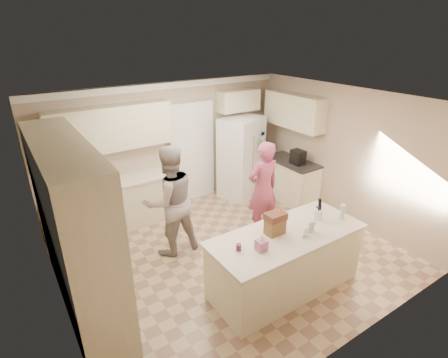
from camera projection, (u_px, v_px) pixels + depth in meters
floor at (230, 255)px, 5.97m from camera, size 5.20×4.60×0.02m
ceiling at (232, 101)px, 4.93m from camera, size 5.20×4.60×0.02m
wall_back at (168, 146)px, 7.21m from camera, size 5.20×0.02×2.60m
wall_front at (355, 260)px, 3.68m from camera, size 5.20×0.02×2.60m
wall_left at (49, 235)px, 4.13m from camera, size 0.02×4.60×2.60m
wall_right at (342, 154)px, 6.77m from camera, size 0.02×4.60×2.60m
crown_back at (165, 86)px, 6.69m from camera, size 5.20×0.08×0.12m
pantry_bank at (75, 229)px, 4.49m from camera, size 0.60×2.60×2.35m
back_base_cab at (123, 203)px, 6.74m from camera, size 2.20×0.60×0.88m
back_countertop at (120, 182)px, 6.55m from camera, size 2.24×0.63×0.04m
back_upper_cab at (111, 128)px, 6.25m from camera, size 2.20×0.35×0.80m
doorway_opening at (192, 153)px, 7.57m from camera, size 0.90×0.06×2.10m
doorway_casing at (193, 154)px, 7.54m from camera, size 1.02×0.03×2.22m
wall_frame_upper at (169, 135)px, 7.09m from camera, size 0.15×0.02×0.20m
wall_frame_lower at (170, 148)px, 7.20m from camera, size 0.15×0.02×0.20m
refrigerator at (241, 157)px, 7.77m from camera, size 1.08×0.96×1.80m
fridge_seam at (251, 162)px, 7.50m from camera, size 0.02×0.02×1.78m
fridge_dispenser at (243, 153)px, 7.28m from camera, size 0.22×0.03×0.35m
fridge_handle_l at (250, 156)px, 7.40m from camera, size 0.02×0.02×0.85m
fridge_handle_r at (253, 155)px, 7.45m from camera, size 0.02×0.02×0.85m
over_fridge_cab at (238, 100)px, 7.59m from camera, size 0.95×0.35×0.45m
right_base_cab at (291, 181)px, 7.72m from camera, size 0.60×1.20×0.88m
right_countertop at (292, 162)px, 7.53m from camera, size 0.63×1.24×0.04m
right_upper_cab at (294, 111)px, 7.33m from camera, size 0.35×1.50×0.70m
coffee_maker at (298, 157)px, 7.29m from camera, size 0.22×0.28×0.30m
island_base at (285, 262)px, 5.05m from camera, size 2.20×0.90×0.88m
island_top at (287, 235)px, 4.87m from camera, size 2.28×0.96×0.05m
utensil_crock at (318, 215)px, 5.19m from camera, size 0.13×0.13×0.15m
tissue_box at (261, 245)px, 4.47m from camera, size 0.13×0.13×0.14m
tissue_plume at (262, 238)px, 4.43m from camera, size 0.08×0.08×0.08m
dollhouse_body at (275, 227)px, 4.81m from camera, size 0.26×0.18×0.22m
dollhouse_roof at (276, 216)px, 4.75m from camera, size 0.28×0.20×0.10m
jam_jar at (239, 247)px, 4.47m from camera, size 0.07×0.07×0.09m
greeting_card_a at (306, 232)px, 4.75m from camera, size 0.12×0.06×0.16m
greeting_card_b at (311, 227)px, 4.86m from camera, size 0.12×0.05×0.16m
water_bottle at (342, 212)px, 5.17m from camera, size 0.07×0.07×0.24m
shaker_salt at (317, 209)px, 5.42m from camera, size 0.05×0.05×0.09m
shaker_pepper at (320, 208)px, 5.46m from camera, size 0.05×0.05×0.09m
teen_boy at (170, 201)px, 5.71m from camera, size 0.93×0.73×1.90m
teen_girl at (263, 189)px, 6.27m from camera, size 0.66×0.44×1.78m
fridge_magnets at (251, 162)px, 7.49m from camera, size 0.76×0.02×1.44m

